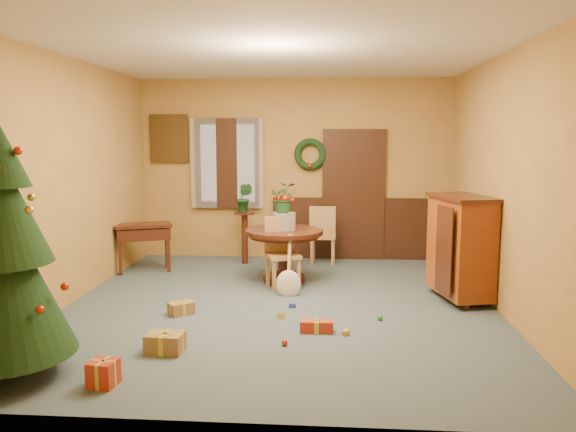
# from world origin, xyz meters

# --- Properties ---
(room_envelope) EXTENTS (5.50, 5.50, 5.50)m
(room_envelope) POSITION_xyz_m (0.21, 2.70, 1.12)
(room_envelope) COLOR #3B4C56
(room_envelope) RESTS_ON ground
(dining_table) EXTENTS (1.06, 1.06, 0.73)m
(dining_table) POSITION_xyz_m (-0.04, 1.11, 0.51)
(dining_table) COLOR black
(dining_table) RESTS_ON floor
(urn) EXTENTS (0.32, 0.32, 0.23)m
(urn) POSITION_xyz_m (-0.04, 1.11, 0.84)
(urn) COLOR slate
(urn) RESTS_ON dining_table
(centerpiece_plant) EXTENTS (0.37, 0.32, 0.41)m
(centerpiece_plant) POSITION_xyz_m (-0.04, 1.11, 1.16)
(centerpiece_plant) COLOR #1E4C23
(centerpiece_plant) RESTS_ON urn
(chair_near) EXTENTS (0.52, 0.52, 0.93)m
(chair_near) POSITION_xyz_m (-0.05, 0.86, 0.50)
(chair_near) COLOR #9D673E
(chair_near) RESTS_ON floor
(chair_far) EXTENTS (0.42, 0.42, 0.92)m
(chair_far) POSITION_xyz_m (0.47, 2.27, 0.50)
(chair_far) COLOR #9D673E
(chair_far) RESTS_ON floor
(guitar) EXTENTS (0.33, 0.48, 0.72)m
(guitar) POSITION_xyz_m (0.07, 0.44, 0.37)
(guitar) COLOR #F2E2CA
(guitar) RESTS_ON floor
(plant_stand) EXTENTS (0.32, 0.32, 0.82)m
(plant_stand) POSITION_xyz_m (-0.75, 2.22, 0.51)
(plant_stand) COLOR black
(plant_stand) RESTS_ON floor
(stand_plant) EXTENTS (0.28, 0.24, 0.45)m
(stand_plant) POSITION_xyz_m (-0.75, 2.22, 1.04)
(stand_plant) COLOR #19471E
(stand_plant) RESTS_ON plant_stand
(christmas_tree) EXTENTS (1.08, 1.08, 2.22)m
(christmas_tree) POSITION_xyz_m (-2.04, -2.13, 1.05)
(christmas_tree) COLOR #382111
(christmas_tree) RESTS_ON floor
(writing_desk) EXTENTS (0.89, 0.67, 0.71)m
(writing_desk) POSITION_xyz_m (-2.15, 1.57, 0.54)
(writing_desk) COLOR black
(writing_desk) RESTS_ON floor
(sideboard) EXTENTS (0.73, 1.09, 1.28)m
(sideboard) POSITION_xyz_m (2.15, 0.42, 0.68)
(sideboard) COLOR #541609
(sideboard) RESTS_ON floor
(gift_a) EXTENTS (0.34, 0.26, 0.18)m
(gift_a) POSITION_xyz_m (-0.92, -1.51, 0.09)
(gift_a) COLOR brown
(gift_a) RESTS_ON floor
(gift_b) EXTENTS (0.23, 0.23, 0.21)m
(gift_b) POSITION_xyz_m (-1.20, -2.24, 0.10)
(gift_b) COLOR #AA2A16
(gift_b) RESTS_ON floor
(gift_c) EXTENTS (0.31, 0.30, 0.14)m
(gift_c) POSITION_xyz_m (-1.07, -0.40, 0.07)
(gift_c) COLOR brown
(gift_c) RESTS_ON floor
(gift_d) EXTENTS (0.34, 0.14, 0.12)m
(gift_d) POSITION_xyz_m (0.45, -0.86, 0.06)
(gift_d) COLOR #AA2A16
(gift_d) RESTS_ON floor
(toy_a) EXTENTS (0.08, 0.06, 0.05)m
(toy_a) POSITION_xyz_m (0.15, -0.06, 0.03)
(toy_a) COLOR #253AA3
(toy_a) RESTS_ON floor
(toy_b) EXTENTS (0.06, 0.06, 0.06)m
(toy_b) POSITION_xyz_m (1.13, -0.44, 0.03)
(toy_b) COLOR #238331
(toy_b) RESTS_ON floor
(toy_c) EXTENTS (0.08, 0.09, 0.05)m
(toy_c) POSITION_xyz_m (0.75, -0.93, 0.03)
(toy_c) COLOR gold
(toy_c) RESTS_ON floor
(toy_d) EXTENTS (0.06, 0.06, 0.06)m
(toy_d) POSITION_xyz_m (0.16, -1.27, 0.03)
(toy_d) COLOR #AC230B
(toy_d) RESTS_ON floor
(toy_e) EXTENTS (0.08, 0.05, 0.05)m
(toy_e) POSITION_xyz_m (0.06, -0.46, 0.03)
(toy_e) COLOR gold
(toy_e) RESTS_ON floor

